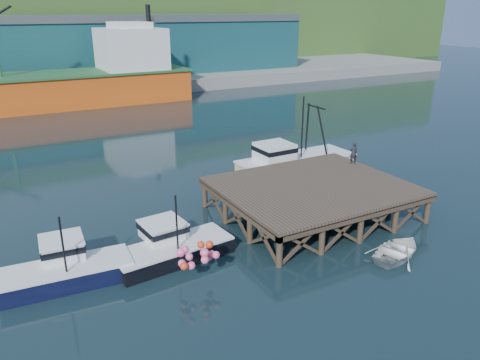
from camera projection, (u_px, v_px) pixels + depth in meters
ground at (240, 232)px, 29.12m from camera, size 300.00×300.00×0.00m
wharf at (314, 188)px, 30.81m from camera, size 12.00×10.00×2.62m
far_quay at (57, 79)px, 86.31m from camera, size 160.00×40.00×2.00m
warehouse_mid at (57, 50)px, 80.32m from camera, size 28.00×16.00×9.00m
warehouse_right at (214, 44)px, 93.98m from camera, size 30.00×16.00×9.00m
cargo_ship at (15, 86)px, 63.58m from camera, size 55.50×10.00×13.75m
hillside at (30, 19)px, 107.54m from camera, size 220.00×50.00×22.00m
boat_navy at (65, 267)px, 23.54m from camera, size 6.50×3.64×3.97m
boat_black at (171, 246)px, 25.79m from camera, size 6.75×5.64×4.05m
trawler at (294, 162)px, 38.11m from camera, size 9.99×3.79×6.63m
dinghy at (398, 250)px, 26.04m from camera, size 4.47×3.74×0.80m
dockworker at (353, 153)px, 34.87m from camera, size 0.70×0.56×1.68m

